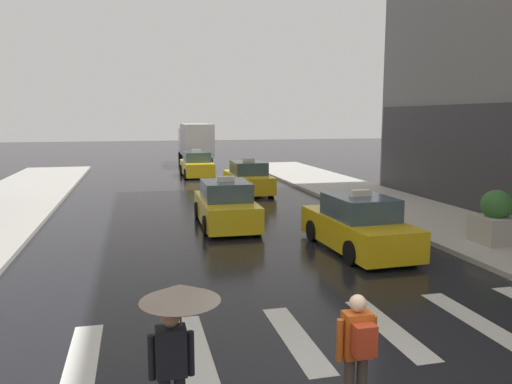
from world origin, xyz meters
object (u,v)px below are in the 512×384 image
Objects in this scene: box_truck at (195,142)px; taxi_second at (226,206)px; pedestrian_with_umbrella at (177,319)px; pedestrian_with_backpack at (358,347)px; taxi_lead at (358,226)px; taxi_third at (248,179)px; planter_near_corner at (496,219)px; taxi_fourth at (197,165)px.

taxi_second is at bearing -94.13° from box_truck.
box_truck reaches higher than taxi_second.
pedestrian_with_umbrella is 1.18× the size of pedestrian_with_backpack.
pedestrian_with_umbrella is at bearing -102.88° from taxi_second.
taxi_lead is 5.27m from taxi_second.
taxi_second is 7.99m from taxi_third.
pedestrian_with_umbrella is 1.21× the size of planter_near_corner.
taxi_fourth is 2.76× the size of pedestrian_with_backpack.
pedestrian_with_backpack is (-2.96, -19.43, 0.25)m from taxi_third.
taxi_third is (2.55, 7.58, 0.00)m from taxi_second.
box_truck is at bearing 82.88° from pedestrian_with_umbrella.
taxi_fourth is at bearing 86.92° from taxi_second.
taxi_third is 0.60× the size of box_truck.
taxi_lead is 0.61× the size of box_truck.
taxi_fourth is 21.31m from planter_near_corner.
pedestrian_with_backpack is 1.03× the size of planter_near_corner.
taxi_lead is 19.74m from taxi_fourth.
pedestrian_with_umbrella reaches higher than taxi_lead.
box_truck reaches higher than pedestrian_with_backpack.
box_truck is at bearing 101.34° from planter_near_corner.
pedestrian_with_backpack is at bearing -3.12° from pedestrian_with_umbrella.
pedestrian_with_umbrella is at bearing -97.12° from box_truck.
taxi_third is 2.75× the size of pedestrian_with_backpack.
taxi_second is 2.86× the size of planter_near_corner.
planter_near_corner is at bearing -72.40° from taxi_fourth.
box_truck is (1.66, 23.03, 1.13)m from taxi_second.
taxi_third is 13.36m from planter_near_corner.
planter_near_corner is at bearing -9.93° from taxi_lead.
pedestrian_with_backpack is at bearing -137.97° from planter_near_corner.
taxi_lead is at bearing -86.82° from box_truck.
planter_near_corner is (6.44, -20.31, 0.15)m from taxi_fourth.
taxi_second is 15.41m from taxi_fourth.
pedestrian_with_umbrella reaches higher than taxi_fourth.
box_truck reaches higher than pedestrian_with_umbrella.
taxi_second is 23.12m from box_truck.
box_truck reaches higher than taxi_lead.
taxi_lead and taxi_third have the same top height.
taxi_third and taxi_fourth have the same top height.
box_truck is 28.53m from planter_near_corner.
pedestrian_with_umbrella is 12.07m from planter_near_corner.
taxi_lead is at bearing 170.07° from planter_near_corner.
taxi_fourth is 0.60× the size of box_truck.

